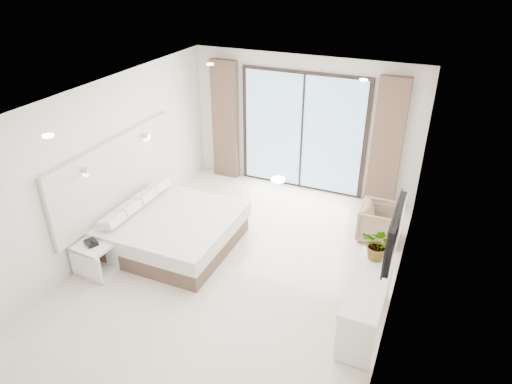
# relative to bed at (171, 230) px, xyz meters

# --- Properties ---
(ground) EXTENTS (6.20, 6.20, 0.00)m
(ground) POSITION_rel_bed_xyz_m (1.30, -0.21, -0.30)
(ground) COLOR beige
(ground) RESTS_ON ground
(room_shell) EXTENTS (4.62, 6.22, 2.72)m
(room_shell) POSITION_rel_bed_xyz_m (1.10, 0.56, 1.28)
(room_shell) COLOR silver
(room_shell) RESTS_ON ground
(bed) EXTENTS (2.02, 1.92, 0.70)m
(bed) POSITION_rel_bed_xyz_m (0.00, 0.00, 0.00)
(bed) COLOR brown
(bed) RESTS_ON ground
(nightstand) EXTENTS (0.59, 0.50, 0.51)m
(nightstand) POSITION_rel_bed_xyz_m (-0.67, -1.09, -0.04)
(nightstand) COLOR white
(nightstand) RESTS_ON ground
(phone) EXTENTS (0.24, 0.22, 0.07)m
(phone) POSITION_rel_bed_xyz_m (-0.68, -1.09, 0.25)
(phone) COLOR black
(phone) RESTS_ON nightstand
(console_desk) EXTENTS (0.46, 1.48, 0.77)m
(console_desk) POSITION_rel_bed_xyz_m (3.34, -0.63, 0.26)
(console_desk) COLOR white
(console_desk) RESTS_ON ground
(plant) EXTENTS (0.54, 0.57, 0.36)m
(plant) POSITION_rel_bed_xyz_m (3.34, -0.13, 0.65)
(plant) COLOR #33662D
(plant) RESTS_ON console_desk
(armchair) EXTENTS (0.63, 0.67, 0.68)m
(armchair) POSITION_rel_bed_xyz_m (3.15, 1.56, 0.05)
(armchair) COLOR #877358
(armchair) RESTS_ON ground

